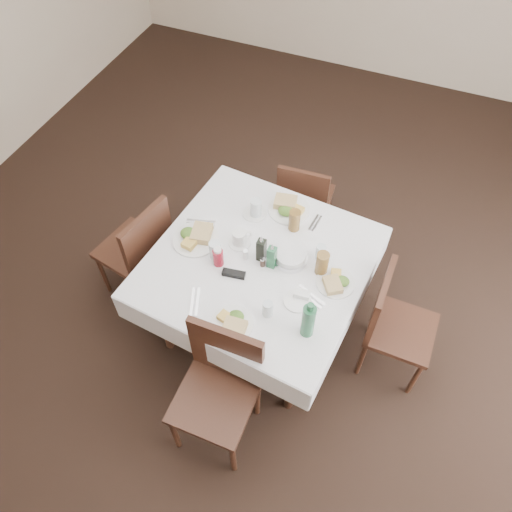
% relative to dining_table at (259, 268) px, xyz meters
% --- Properties ---
extents(ground_plane, '(7.00, 7.00, 0.00)m').
position_rel_dining_table_xyz_m(ground_plane, '(0.03, 0.10, -0.68)').
color(ground_plane, black).
extents(room_shell, '(6.04, 7.04, 2.80)m').
position_rel_dining_table_xyz_m(room_shell, '(0.03, 0.10, 1.03)').
color(room_shell, beige).
rests_on(room_shell, ground).
extents(dining_table, '(1.45, 1.45, 0.76)m').
position_rel_dining_table_xyz_m(dining_table, '(0.00, 0.00, 0.00)').
color(dining_table, '#321B10').
rests_on(dining_table, ground).
extents(chair_north, '(0.42, 0.42, 0.83)m').
position_rel_dining_table_xyz_m(chair_north, '(0.01, 0.91, -0.21)').
color(chair_north, '#321B10').
rests_on(chair_north, ground).
extents(chair_south, '(0.45, 0.45, 0.95)m').
position_rel_dining_table_xyz_m(chair_south, '(0.06, -0.75, -0.14)').
color(chair_south, '#321B10').
rests_on(chair_south, ground).
extents(chair_east, '(0.42, 0.42, 0.88)m').
position_rel_dining_table_xyz_m(chair_east, '(0.89, 0.06, -0.18)').
color(chair_east, '#321B10').
rests_on(chair_east, ground).
extents(chair_west, '(0.52, 0.52, 0.93)m').
position_rel_dining_table_xyz_m(chair_west, '(-0.88, -0.05, -0.15)').
color(chair_west, '#321B10').
rests_on(chair_west, ground).
extents(meal_north, '(0.29, 0.29, 0.06)m').
position_rel_dining_table_xyz_m(meal_north, '(0.02, 0.48, 0.11)').
color(meal_north, white).
rests_on(meal_north, dining_table).
extents(meal_south, '(0.25, 0.25, 0.05)m').
position_rel_dining_table_xyz_m(meal_south, '(0.04, -0.49, 0.10)').
color(meal_south, white).
rests_on(meal_south, dining_table).
extents(meal_east, '(0.24, 0.24, 0.05)m').
position_rel_dining_table_xyz_m(meal_east, '(0.50, 0.01, 0.10)').
color(meal_east, white).
rests_on(meal_east, dining_table).
extents(meal_west, '(0.30, 0.30, 0.07)m').
position_rel_dining_table_xyz_m(meal_west, '(-0.45, 0.00, 0.11)').
color(meal_west, white).
rests_on(meal_west, dining_table).
extents(side_plate_a, '(0.16, 0.16, 0.01)m').
position_rel_dining_table_xyz_m(side_plate_a, '(-0.18, 0.36, 0.09)').
color(side_plate_a, white).
rests_on(side_plate_a, dining_table).
extents(side_plate_b, '(0.17, 0.17, 0.01)m').
position_rel_dining_table_xyz_m(side_plate_b, '(0.33, -0.20, 0.09)').
color(side_plate_b, white).
rests_on(side_plate_b, dining_table).
extents(water_n, '(0.07, 0.07, 0.14)m').
position_rel_dining_table_xyz_m(water_n, '(-0.17, 0.35, 0.15)').
color(water_n, silver).
rests_on(water_n, dining_table).
extents(water_s, '(0.06, 0.06, 0.11)m').
position_rel_dining_table_xyz_m(water_s, '(0.19, -0.35, 0.14)').
color(water_s, silver).
rests_on(water_s, dining_table).
extents(water_e, '(0.06, 0.06, 0.11)m').
position_rel_dining_table_xyz_m(water_e, '(0.35, 0.16, 0.14)').
color(water_e, silver).
rests_on(water_e, dining_table).
extents(water_w, '(0.07, 0.07, 0.13)m').
position_rel_dining_table_xyz_m(water_w, '(-0.27, -0.08, 0.15)').
color(water_w, silver).
rests_on(water_w, dining_table).
extents(iced_tea_a, '(0.08, 0.08, 0.16)m').
position_rel_dining_table_xyz_m(iced_tea_a, '(0.11, 0.33, 0.16)').
color(iced_tea_a, brown).
rests_on(iced_tea_a, dining_table).
extents(iced_tea_b, '(0.08, 0.08, 0.17)m').
position_rel_dining_table_xyz_m(iced_tea_b, '(0.39, 0.07, 0.16)').
color(iced_tea_b, brown).
rests_on(iced_tea_b, dining_table).
extents(bread_basket, '(0.22, 0.22, 0.07)m').
position_rel_dining_table_xyz_m(bread_basket, '(0.18, 0.08, 0.11)').
color(bread_basket, silver).
rests_on(bread_basket, dining_table).
extents(oil_cruet_dark, '(0.05, 0.05, 0.22)m').
position_rel_dining_table_xyz_m(oil_cruet_dark, '(0.01, 0.02, 0.17)').
color(oil_cruet_dark, black).
rests_on(oil_cruet_dark, dining_table).
extents(oil_cruet_green, '(0.05, 0.05, 0.21)m').
position_rel_dining_table_xyz_m(oil_cruet_green, '(0.09, -0.01, 0.17)').
color(oil_cruet_green, '#23623C').
rests_on(oil_cruet_green, dining_table).
extents(ketchup_bottle, '(0.07, 0.07, 0.14)m').
position_rel_dining_table_xyz_m(ketchup_bottle, '(-0.23, -0.12, 0.15)').
color(ketchup_bottle, maroon).
rests_on(ketchup_bottle, dining_table).
extents(salt_shaker, '(0.03, 0.03, 0.07)m').
position_rel_dining_table_xyz_m(salt_shaker, '(-0.09, -0.02, 0.12)').
color(salt_shaker, white).
rests_on(salt_shaker, dining_table).
extents(pepper_shaker, '(0.03, 0.03, 0.07)m').
position_rel_dining_table_xyz_m(pepper_shaker, '(0.03, -0.03, 0.12)').
color(pepper_shaker, '#412D25').
rests_on(pepper_shaker, dining_table).
extents(coffee_mug, '(0.15, 0.15, 0.11)m').
position_rel_dining_table_xyz_m(coffee_mug, '(-0.17, 0.08, 0.13)').
color(coffee_mug, white).
rests_on(coffee_mug, dining_table).
extents(sunglasses, '(0.15, 0.07, 0.03)m').
position_rel_dining_table_xyz_m(sunglasses, '(-0.10, -0.17, 0.10)').
color(sunglasses, black).
rests_on(sunglasses, dining_table).
extents(green_bottle, '(0.08, 0.08, 0.29)m').
position_rel_dining_table_xyz_m(green_bottle, '(0.44, -0.37, 0.21)').
color(green_bottle, '#23623C').
rests_on(green_bottle, dining_table).
extents(sugar_caddy, '(0.10, 0.06, 0.05)m').
position_rel_dining_table_xyz_m(sugar_caddy, '(0.34, -0.16, 0.11)').
color(sugar_caddy, white).
rests_on(sugar_caddy, dining_table).
extents(cutlery_n, '(0.05, 0.16, 0.01)m').
position_rel_dining_table_xyz_m(cutlery_n, '(0.23, 0.43, 0.08)').
color(cutlery_n, silver).
rests_on(cutlery_n, dining_table).
extents(cutlery_s, '(0.12, 0.20, 0.01)m').
position_rel_dining_table_xyz_m(cutlery_s, '(-0.23, -0.44, 0.08)').
color(cutlery_s, silver).
rests_on(cutlery_s, dining_table).
extents(cutlery_e, '(0.21, 0.13, 0.01)m').
position_rel_dining_table_xyz_m(cutlery_e, '(0.39, -0.14, 0.09)').
color(cutlery_e, silver).
rests_on(cutlery_e, dining_table).
extents(cutlery_w, '(0.20, 0.10, 0.01)m').
position_rel_dining_table_xyz_m(cutlery_w, '(-0.48, 0.14, 0.08)').
color(cutlery_w, silver).
rests_on(cutlery_w, dining_table).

